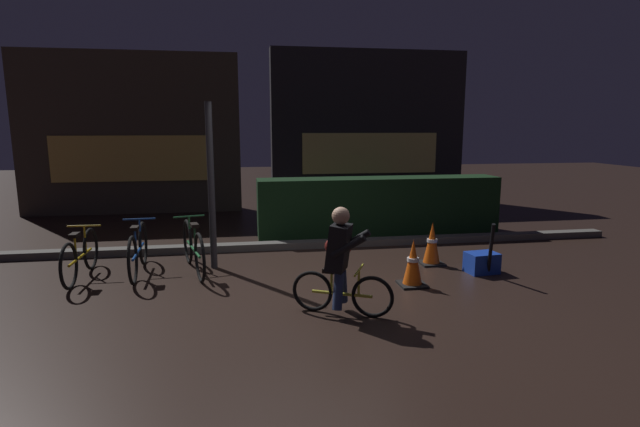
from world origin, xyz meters
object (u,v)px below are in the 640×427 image
at_px(traffic_cone_near, 413,264).
at_px(blue_crate, 482,263).
at_px(parked_bike_center_left, 193,248).
at_px(traffic_cone_far, 432,244).
at_px(cyclist, 340,260).
at_px(parked_bike_left_mid, 138,250).
at_px(parked_bike_leftmost, 80,256).
at_px(closed_umbrella, 491,250).
at_px(street_post, 211,187).

height_order(traffic_cone_near, blue_crate, traffic_cone_near).
relative_size(parked_bike_center_left, traffic_cone_far, 2.55).
bearing_deg(traffic_cone_near, cyclist, -145.19).
distance_m(parked_bike_center_left, traffic_cone_far, 3.63).
xyz_separation_m(parked_bike_left_mid, traffic_cone_far, (4.41, -0.22, -0.03)).
relative_size(parked_bike_leftmost, parked_bike_center_left, 0.92).
bearing_deg(parked_bike_leftmost, closed_umbrella, -98.32).
height_order(traffic_cone_near, cyclist, cyclist).
relative_size(blue_crate, closed_umbrella, 0.52).
relative_size(parked_bike_left_mid, parked_bike_center_left, 0.99).
distance_m(parked_bike_left_mid, traffic_cone_near, 3.93).
bearing_deg(traffic_cone_far, traffic_cone_near, -124.72).
relative_size(traffic_cone_far, cyclist, 0.53).
height_order(street_post, traffic_cone_far, street_post).
xyz_separation_m(parked_bike_leftmost, closed_umbrella, (5.71, -0.91, 0.08)).
bearing_deg(parked_bike_left_mid, traffic_cone_near, -110.07).
bearing_deg(cyclist, closed_umbrella, 47.58).
bearing_deg(closed_umbrella, street_post, -84.52).
bearing_deg(traffic_cone_far, closed_umbrella, -55.63).
xyz_separation_m(parked_bike_center_left, closed_umbrella, (4.17, -0.98, 0.05)).
distance_m(parked_bike_leftmost, traffic_cone_near, 4.63).
bearing_deg(cyclist, parked_bike_leftmost, 176.30).
bearing_deg(parked_bike_left_mid, street_post, -85.70).
xyz_separation_m(traffic_cone_near, blue_crate, (1.21, 0.40, -0.16)).
height_order(street_post, parked_bike_left_mid, street_post).
bearing_deg(blue_crate, traffic_cone_far, 135.54).
height_order(traffic_cone_far, closed_umbrella, closed_umbrella).
distance_m(street_post, traffic_cone_near, 3.13).
distance_m(street_post, cyclist, 2.67).
distance_m(traffic_cone_far, cyclist, 2.55).
distance_m(parked_bike_center_left, blue_crate, 4.25).
bearing_deg(street_post, cyclist, -54.20).
bearing_deg(traffic_cone_far, parked_bike_center_left, 177.05).
height_order(parked_bike_left_mid, blue_crate, parked_bike_left_mid).
distance_m(parked_bike_leftmost, parked_bike_center_left, 1.54).
bearing_deg(cyclist, traffic_cone_near, 60.28).
distance_m(parked_bike_center_left, traffic_cone_near, 3.18).
bearing_deg(parked_bike_center_left, traffic_cone_near, -125.31).
distance_m(parked_bike_center_left, cyclist, 2.66).
distance_m(traffic_cone_far, closed_umbrella, 0.97).
relative_size(street_post, parked_bike_left_mid, 1.47).
bearing_deg(parked_bike_center_left, cyclist, -151.57).
relative_size(street_post, parked_bike_center_left, 1.47).
distance_m(traffic_cone_near, blue_crate, 1.28).
height_order(parked_bike_left_mid, parked_bike_center_left, parked_bike_center_left).
bearing_deg(street_post, traffic_cone_far, -6.06).
bearing_deg(parked_bike_leftmost, traffic_cone_near, -102.48).
xyz_separation_m(street_post, parked_bike_leftmost, (-1.82, -0.24, -0.91)).
height_order(parked_bike_left_mid, cyclist, cyclist).
relative_size(parked_bike_leftmost, closed_umbrella, 1.84).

